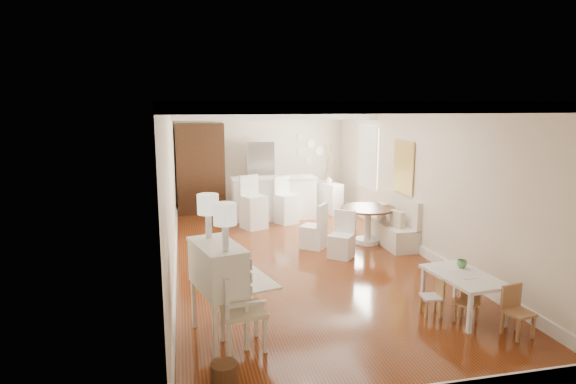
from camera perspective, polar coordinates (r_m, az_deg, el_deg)
name	(u,v)px	position (r m, az deg, el deg)	size (l,w,h in m)	color
room	(299,148)	(8.83, 1.29, 5.21)	(9.00, 9.04, 2.82)	brown
secretary_bureau	(218,292)	(5.87, -8.26, -11.60)	(0.92, 0.94, 1.18)	white
gustavian_armchair	(243,309)	(5.70, -5.38, -13.66)	(0.53, 0.53, 0.92)	silver
wicker_basket	(224,376)	(5.12, -7.55, -20.82)	(0.27, 0.27, 0.27)	#502F19
kids_table	(462,294)	(6.97, 19.96, -11.32)	(0.66, 1.10, 0.55)	silver
kids_chair_a	(466,303)	(6.74, 20.40, -12.22)	(0.25, 0.25, 0.52)	#A7794C
kids_chair_b	(432,296)	(6.80, 16.67, -11.76)	(0.26, 0.26, 0.53)	#A7824C
kids_chair_c	(519,312)	(6.58, 25.68, -12.68)	(0.30, 0.30, 0.63)	#AA764D
banquette	(391,220)	(9.88, 12.08, -3.23)	(0.52, 1.60, 0.98)	silver
dining_table	(368,225)	(9.84, 9.41, -3.93)	(1.08, 1.08, 0.74)	#4B2A18
slip_chair_near	(342,235)	(8.86, 6.36, -5.07)	(0.40, 0.42, 0.85)	white
slip_chair_far	(313,226)	(9.40, 3.01, -4.01)	(0.42, 0.44, 0.89)	white
breakfast_counter	(274,198)	(11.74, -1.68, -0.72)	(2.05, 0.65, 1.03)	white
bar_stool_left	(254,202)	(10.83, -4.09, -1.25)	(0.48, 0.48, 1.19)	silver
bar_stool_right	(286,201)	(11.27, -0.19, -1.02)	(0.44, 0.44, 1.09)	white
pantry_cabinet	(201,169)	(12.51, -10.32, 2.75)	(1.20, 0.60, 2.30)	#381E11
fridge	(274,176)	(12.73, -1.70, 1.91)	(0.75, 0.65, 1.80)	silver
sideboard	(328,198)	(12.44, 4.74, -0.70)	(0.36, 0.82, 0.78)	silver
pencil_cup	(462,264)	(7.13, 19.90, -8.00)	(0.14, 0.14, 0.11)	#62A86A
branch_vase	(329,180)	(12.35, 4.87, 1.46)	(0.16, 0.16, 0.17)	white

